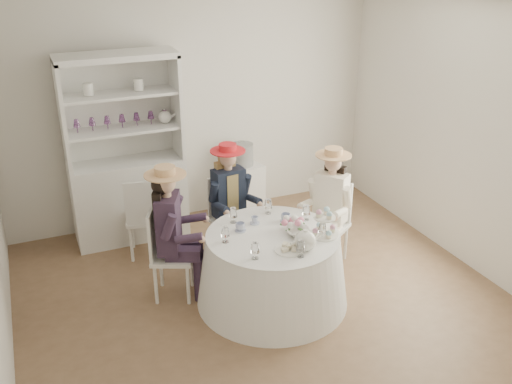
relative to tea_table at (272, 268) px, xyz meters
name	(u,v)px	position (x,y,z in m)	size (l,w,h in m)	color
ground	(260,294)	(-0.07, 0.14, -0.35)	(4.50, 4.50, 0.00)	brown
ceiling	(261,5)	(-0.07, 0.14, 2.35)	(4.50, 4.50, 0.00)	white
wall_back	(193,108)	(-0.07, 2.14, 1.00)	(4.50, 4.50, 0.00)	silver
wall_front	(396,280)	(-0.07, -1.86, 1.00)	(4.50, 4.50, 0.00)	silver
wall_right	(462,134)	(2.18, 0.14, 1.00)	(4.50, 4.50, 0.00)	silver
tea_table	(272,268)	(0.00, 0.00, 0.00)	(1.43, 1.43, 0.71)	white
hutch	(127,176)	(-0.95, 1.82, 0.40)	(1.41, 0.90, 2.11)	silver
side_table	(243,189)	(0.45, 1.89, -0.03)	(0.41, 0.41, 0.64)	silver
hatbox	(242,154)	(0.45, 1.89, 0.43)	(0.27, 0.27, 0.27)	black
guest_left	(171,226)	(-0.83, 0.45, 0.40)	(0.56, 0.51, 1.34)	silver
guest_mid	(229,195)	(-0.07, 0.94, 0.37)	(0.48, 0.49, 1.28)	silver
guest_right	(330,200)	(0.84, 0.43, 0.37)	(0.55, 0.52, 1.28)	silver
spare_chair	(144,215)	(-0.91, 1.28, 0.14)	(0.46, 0.46, 0.92)	silver
teacup_a	(240,227)	(-0.24, 0.19, 0.39)	(0.09, 0.09, 0.07)	white
teacup_b	(255,220)	(-0.06, 0.27, 0.39)	(0.07, 0.07, 0.06)	white
teacup_c	(286,218)	(0.22, 0.19, 0.39)	(0.09, 0.09, 0.07)	white
flower_bowl	(298,233)	(0.21, -0.10, 0.38)	(0.21, 0.21, 0.05)	white
flower_arrangement	(293,222)	(0.21, 0.02, 0.44)	(0.17, 0.17, 0.06)	pink
table_teapot	(305,241)	(0.15, -0.35, 0.44)	(0.26, 0.19, 0.20)	white
sandwich_plate	(289,249)	(0.01, -0.31, 0.37)	(0.25, 0.25, 0.06)	white
cupcake_stand	(324,226)	(0.43, -0.18, 0.45)	(0.27, 0.27, 0.25)	white
stemware_set	(273,227)	(0.00, 0.00, 0.43)	(0.94, 0.95, 0.15)	white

